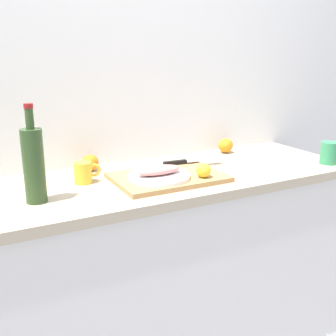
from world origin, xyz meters
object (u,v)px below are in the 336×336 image
object	(u,v)px
lemon_0	(203,170)
chef_knife	(186,161)
coffee_mug_1	(84,172)
coffee_mug_2	(329,153)
cutting_board	(168,177)
white_plate	(159,176)
wine_bottle	(34,164)
fish_fillet	(159,170)
orange_0	(90,163)

from	to	relation	value
lemon_0	chef_knife	bearing A→B (deg)	78.68
coffee_mug_1	coffee_mug_2	xyz separation A→B (m)	(1.12, -0.25, 0.01)
cutting_board	lemon_0	distance (m)	0.15
coffee_mug_1	cutting_board	bearing A→B (deg)	-20.35
white_plate	wine_bottle	world-z (taller)	wine_bottle
cutting_board	coffee_mug_2	size ratio (longest dim) A/B	3.77
wine_bottle	coffee_mug_2	distance (m)	1.34
white_plate	coffee_mug_1	distance (m)	0.30
coffee_mug_1	chef_knife	bearing A→B (deg)	0.60
fish_fillet	coffee_mug_2	distance (m)	0.85
chef_knife	coffee_mug_2	size ratio (longest dim) A/B	2.44
white_plate	lemon_0	xyz separation A→B (m)	(0.16, -0.08, 0.02)
chef_knife	coffee_mug_2	world-z (taller)	coffee_mug_2
white_plate	coffee_mug_2	distance (m)	0.85
coffee_mug_2	cutting_board	bearing A→B (deg)	170.71
orange_0	wine_bottle	bearing A→B (deg)	-134.47
chef_knife	orange_0	size ratio (longest dim) A/B	3.92
lemon_0	coffee_mug_1	distance (m)	0.48
chef_knife	lemon_0	xyz separation A→B (m)	(-0.04, -0.22, 0.02)
fish_fillet	coffee_mug_1	bearing A→B (deg)	152.87
cutting_board	wine_bottle	size ratio (longest dim) A/B	1.29
wine_bottle	coffee_mug_1	xyz separation A→B (m)	(0.21, 0.14, -0.10)
lemon_0	coffee_mug_2	distance (m)	0.68
cutting_board	wine_bottle	distance (m)	0.55
fish_fillet	chef_knife	bearing A→B (deg)	34.69
white_plate	orange_0	world-z (taller)	orange_0
chef_knife	lemon_0	bearing A→B (deg)	-97.21
fish_fillet	lemon_0	size ratio (longest dim) A/B	3.17
fish_fillet	white_plate	bearing A→B (deg)	0.00
chef_knife	coffee_mug_2	bearing A→B (deg)	-17.63
cutting_board	chef_knife	distance (m)	0.20
chef_knife	cutting_board	bearing A→B (deg)	-137.37
fish_fillet	coffee_mug_1	world-z (taller)	coffee_mug_1
fish_fillet	wine_bottle	bearing A→B (deg)	179.61
lemon_0	wine_bottle	xyz separation A→B (m)	(-0.65, 0.08, 0.09)
fish_fillet	chef_knife	size ratio (longest dim) A/B	0.65
cutting_board	white_plate	xyz separation A→B (m)	(-0.05, -0.02, 0.02)
wine_bottle	chef_knife	bearing A→B (deg)	11.51
fish_fillet	coffee_mug_2	xyz separation A→B (m)	(0.85, -0.11, -0.00)
cutting_board	fish_fillet	world-z (taller)	fish_fillet
white_plate	fish_fillet	distance (m)	0.03
fish_fillet	orange_0	distance (m)	0.35
white_plate	fish_fillet	size ratio (longest dim) A/B	1.33
wine_bottle	coffee_mug_1	size ratio (longest dim) A/B	3.11
lemon_0	wine_bottle	bearing A→B (deg)	172.91
fish_fillet	lemon_0	distance (m)	0.18
white_plate	chef_knife	size ratio (longest dim) A/B	0.87
coffee_mug_2	coffee_mug_1	bearing A→B (deg)	167.41
cutting_board	fish_fillet	bearing A→B (deg)	-159.41
cutting_board	lemon_0	world-z (taller)	lemon_0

